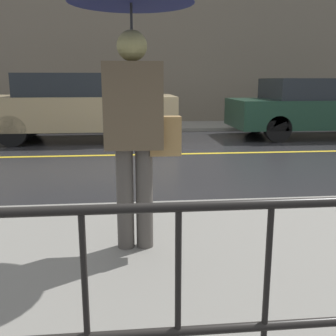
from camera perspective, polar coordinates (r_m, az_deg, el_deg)
name	(u,v)px	position (r m, az deg, el deg)	size (l,w,h in m)	color
ground_plane	(197,154)	(7.79, 4.20, 2.08)	(80.00, 80.00, 0.00)	#262628
sidewalk_near	(309,266)	(3.24, 19.76, -13.21)	(28.00, 3.14, 0.10)	gray
sidewalk_far	(172,126)	(12.02, 0.65, 6.08)	(28.00, 1.94, 0.10)	gray
lane_marking	(197,154)	(7.79, 4.20, 2.11)	(25.20, 0.12, 0.01)	gold
building_storefront	(169,34)	(13.13, 0.11, 18.81)	(28.00, 0.30, 5.67)	#706656
pedestrian	(133,48)	(2.99, -5.12, 16.92)	(0.91, 0.91, 2.06)	#4C4742
car_tan	(78,106)	(9.75, -12.87, 8.72)	(4.51, 1.91, 1.58)	tan
car_dark_green	(317,107)	(10.80, 20.82, 8.24)	(4.43, 1.88, 1.46)	#193828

